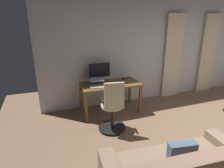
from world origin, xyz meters
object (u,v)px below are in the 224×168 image
Objects in this scene: desk at (110,87)px; computer_keyboard at (115,84)px; office_chair at (113,109)px; computer_monitor at (100,71)px; cell_phone_by_monitor at (128,78)px; laptop at (97,84)px; computer_mouse at (123,79)px.

computer_keyboard reaches higher than desk.
office_chair is 1.16m from computer_monitor.
computer_monitor reaches higher than cell_phone_by_monitor.
computer_monitor is 1.30× the size of laptop.
desk is 0.38m from laptop.
cell_phone_by_monitor is at bearing -145.47° from computer_keyboard.
computer_monitor is 0.78m from cell_phone_by_monitor.
laptop is 0.79m from computer_mouse.
laptop is 3.91× the size of computer_mouse.
computer_mouse reaches higher than cell_phone_by_monitor.
computer_mouse is 0.69× the size of cell_phone_by_monitor.
laptop is at bearing -0.34° from computer_keyboard.
computer_keyboard is 0.44m from laptop.
computer_keyboard is 4.36× the size of computer_mouse.
computer_monitor is at bearing 28.13° from cell_phone_by_monitor.
desk is 9.56× the size of cell_phone_by_monitor.
laptop is 0.94m from cell_phone_by_monitor.
laptop is (0.15, 0.30, -0.20)m from computer_monitor.
cell_phone_by_monitor is at bearing -152.45° from laptop.
cell_phone_by_monitor is (-0.55, -0.23, 0.10)m from desk.
desk is at bearing -158.18° from laptop.
computer_monitor is 3.52× the size of cell_phone_by_monitor.
computer_keyboard reaches higher than cell_phone_by_monitor.
office_chair reaches higher than laptop.
cell_phone_by_monitor is at bearing -179.46° from computer_monitor.
computer_keyboard is (-0.09, 0.09, 0.11)m from desk.
office_chair is at bearing 106.29° from laptop.
laptop reaches higher than computer_keyboard.
cell_phone_by_monitor is (-0.79, -1.06, 0.23)m from office_chair.
cell_phone_by_monitor is (-0.89, -0.31, -0.05)m from laptop.
computer_mouse is (-0.41, -0.17, 0.11)m from desk.
desk is 3.16× the size of computer_keyboard.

